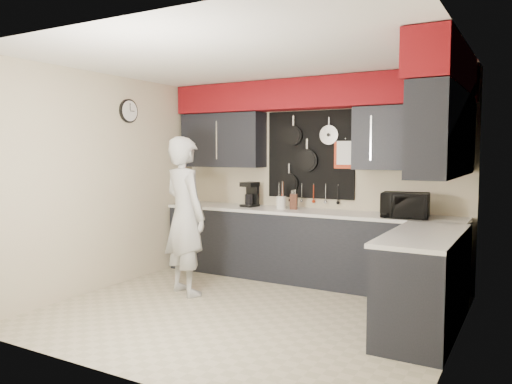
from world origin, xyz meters
The scene contains 10 objects.
ground centered at (0.00, 0.00, 0.00)m, with size 4.00×4.00×0.00m, color #B6AB8E.
back_wall_assembly centered at (0.01, 1.60, 2.01)m, with size 4.00×0.36×2.60m.
right_wall_assembly centered at (1.85, 0.26, 1.94)m, with size 0.36×3.50×2.60m.
left_wall_assembly centered at (-1.99, 0.02, 1.33)m, with size 0.05×3.50×2.60m.
base_cabinets centered at (0.49, 1.13, 0.46)m, with size 3.95×2.20×0.92m.
microwave centered at (1.28, 1.34, 1.06)m, with size 0.51×0.35×0.28m, color black.
knife_block centered at (-0.16, 1.47, 1.02)m, with size 0.09×0.09×0.20m, color #351B11.
utensil_crock centered at (-0.33, 1.43, 1.00)m, with size 0.13×0.13×0.17m, color silver.
coffee_maker centered at (-0.82, 1.50, 1.09)m, with size 0.20×0.24×0.33m.
person centered at (-0.99, 0.25, 0.92)m, with size 0.67×0.44×1.84m, color #B2B2B0.
Camera 1 is at (2.57, -4.36, 1.66)m, focal length 35.00 mm.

